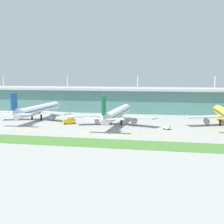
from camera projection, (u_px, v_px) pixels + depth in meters
ground_plane at (109, 137)px, 153.90m from camera, size 600.00×600.00×0.00m
terminal_building at (139, 100)px, 253.96m from camera, size 288.00×34.00×27.87m
airliner_near at (37, 110)px, 210.69m from camera, size 48.80×68.83×18.90m
airliner_middle at (117, 114)px, 190.26m from camera, size 48.80×69.08×18.90m
taxiway_stripe_mid_west at (43, 131)px, 168.88m from camera, size 28.00×0.70×0.04m
taxiway_stripe_centre at (106, 134)px, 161.72m from camera, size 28.00×0.70×0.04m
taxiway_stripe_mid_east at (176, 136)px, 154.55m from camera, size 28.00×0.70×0.04m
grass_verge at (101, 143)px, 139.41m from camera, size 300.00×18.00×0.10m
fuel_truck at (69, 120)px, 192.96m from camera, size 7.37×6.30×4.95m
baggage_cart at (167, 127)px, 173.32m from camera, size 3.99×3.53×2.48m
safety_cone_left_wingtip at (140, 133)px, 160.39m from camera, size 0.56×0.56×0.70m
safety_cone_nose_front at (127, 129)px, 174.76m from camera, size 0.56×0.56×0.70m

